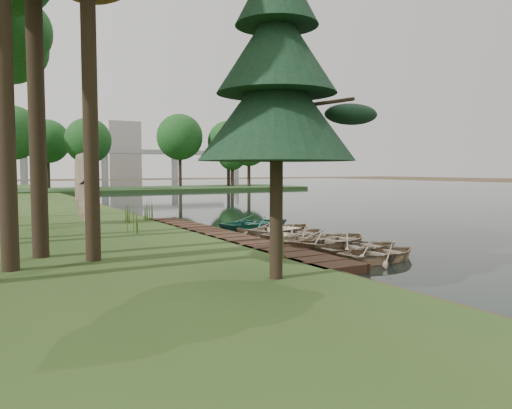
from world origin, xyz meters
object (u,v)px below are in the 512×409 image
boardwalk (223,238)px  pine_tree (277,75)px  rowboat_0 (382,251)px  rowboat_1 (362,245)px  rowboat_2 (335,238)px  stored_rowboat (85,217)px

boardwalk → pine_tree: bearing=-106.8°
rowboat_0 → rowboat_1: bearing=-11.5°
boardwalk → rowboat_2: size_ratio=4.18×
rowboat_1 → pine_tree: pine_tree is taller
rowboat_0 → rowboat_1: rowboat_1 is taller
rowboat_2 → stored_rowboat: size_ratio=1.09×
rowboat_2 → pine_tree: 8.16m
pine_tree → rowboat_2: bearing=39.2°
rowboat_2 → pine_tree: size_ratio=0.48×
boardwalk → stored_rowboat: bearing=122.6°
rowboat_2 → pine_tree: (-5.13, -4.18, 4.78)m
boardwalk → stored_rowboat: (-4.27, 6.69, 0.51)m
rowboat_0 → pine_tree: 7.09m
rowboat_1 → rowboat_2: (0.06, 1.53, 0.05)m
boardwalk → rowboat_2: bearing=-57.3°
boardwalk → rowboat_1: size_ratio=4.83×
rowboat_1 → rowboat_2: size_ratio=0.86×
rowboat_0 → rowboat_2: bearing=-8.5°
boardwalk → rowboat_1: bearing=-65.4°
stored_rowboat → pine_tree: (1.77, -14.96, 4.56)m
rowboat_0 → stored_rowboat: size_ratio=0.88×
rowboat_2 → stored_rowboat: (-6.90, 10.78, 0.22)m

